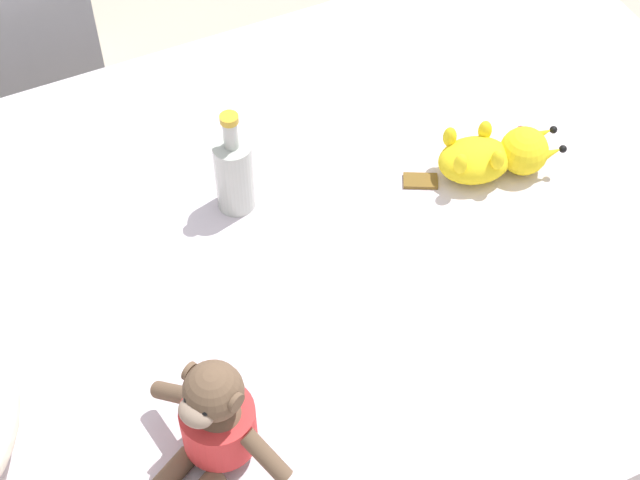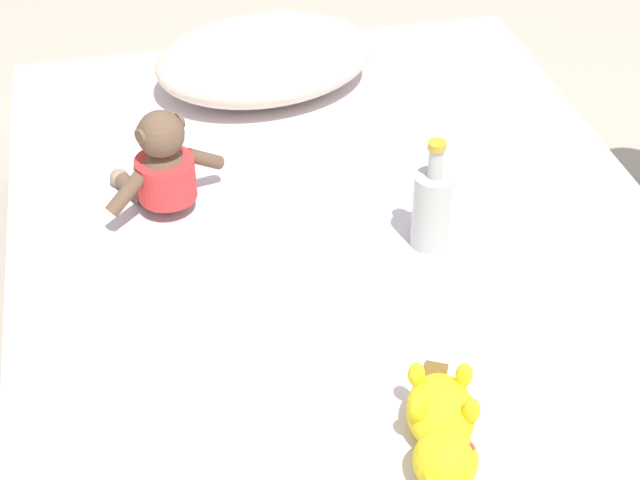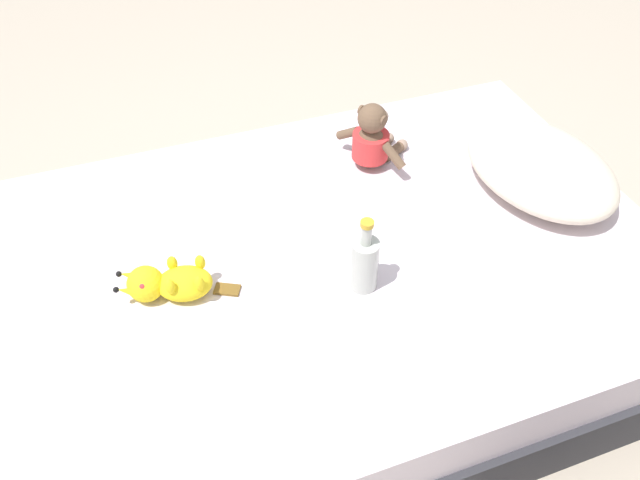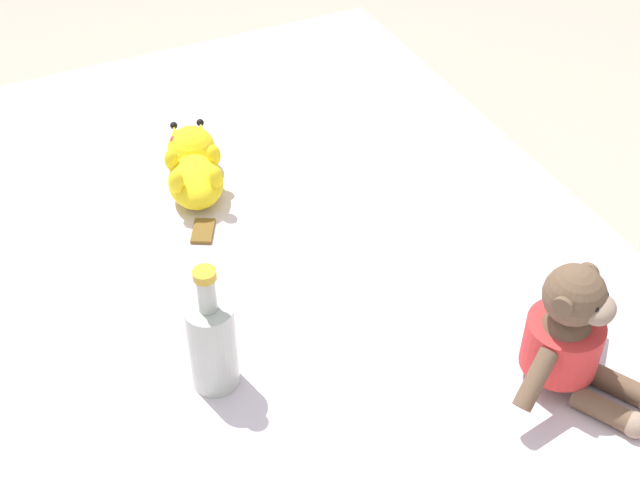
% 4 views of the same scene
% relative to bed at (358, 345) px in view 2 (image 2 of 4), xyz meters
% --- Properties ---
extents(ground_plane, '(16.00, 16.00, 0.00)m').
position_rel_bed_xyz_m(ground_plane, '(0.00, 0.00, -0.18)').
color(ground_plane, '#B7A893').
extents(bed, '(1.38, 2.10, 0.37)m').
position_rel_bed_xyz_m(bed, '(0.00, 0.00, 0.00)').
color(bed, '#2D2D33').
rests_on(bed, ground_plane).
extents(pillow, '(0.60, 0.47, 0.16)m').
position_rel_bed_xyz_m(pillow, '(-0.05, 0.76, 0.26)').
color(pillow, beige).
rests_on(pillow, bed).
extents(plush_monkey, '(0.27, 0.25, 0.24)m').
position_rel_bed_xyz_m(plush_monkey, '(-0.34, 0.31, 0.28)').
color(plush_monkey, brown).
rests_on(plush_monkey, bed).
extents(plush_yellow_creature, '(0.16, 0.33, 0.10)m').
position_rel_bed_xyz_m(plush_yellow_creature, '(0.02, -0.44, 0.23)').
color(plush_yellow_creature, yellow).
rests_on(plush_yellow_creature, bed).
extents(glass_bottle, '(0.08, 0.08, 0.24)m').
position_rel_bed_xyz_m(glass_bottle, '(0.16, 0.07, 0.28)').
color(glass_bottle, '#B7BCB2').
rests_on(glass_bottle, bed).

